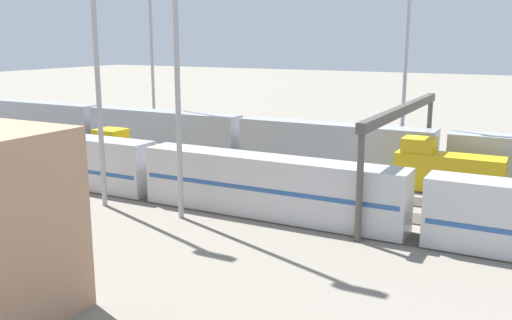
# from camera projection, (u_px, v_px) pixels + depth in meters

# --- Properties ---
(ground_plane) EXTENTS (400.00, 400.00, 0.00)m
(ground_plane) POSITION_uv_depth(u_px,v_px,m) (302.00, 188.00, 56.44)
(ground_plane) COLOR gray
(track_bed_0) EXTENTS (140.00, 2.80, 0.12)m
(track_bed_0) POSITION_uv_depth(u_px,v_px,m) (337.00, 167.00, 65.06)
(track_bed_0) COLOR #3D3833
(track_bed_0) RESTS_ON ground_plane
(track_bed_1) EXTENTS (140.00, 2.80, 0.12)m
(track_bed_1) POSITION_uv_depth(u_px,v_px,m) (321.00, 176.00, 60.74)
(track_bed_1) COLOR #3D3833
(track_bed_1) RESTS_ON ground_plane
(track_bed_2) EXTENTS (140.00, 2.80, 0.12)m
(track_bed_2) POSITION_uv_depth(u_px,v_px,m) (302.00, 187.00, 56.42)
(track_bed_2) COLOR #3D3833
(track_bed_2) RESTS_ON ground_plane
(track_bed_3) EXTENTS (140.00, 2.80, 0.12)m
(track_bed_3) POSITION_uv_depth(u_px,v_px,m) (281.00, 199.00, 52.11)
(track_bed_3) COLOR #4C443D
(track_bed_3) RESTS_ON ground_plane
(track_bed_4) EXTENTS (140.00, 2.80, 0.12)m
(track_bed_4) POSITION_uv_depth(u_px,v_px,m) (255.00, 214.00, 47.79)
(track_bed_4) COLOR #4C443D
(track_bed_4) RESTS_ON ground_plane
(train_on_track_3) EXTENTS (10.00, 3.00, 5.00)m
(train_on_track_3) POSITION_uv_depth(u_px,v_px,m) (132.00, 159.00, 59.68)
(train_on_track_3) COLOR gold
(train_on_track_3) RESTS_ON ground_plane
(train_on_track_1) EXTENTS (10.00, 3.00, 5.00)m
(train_on_track_1) POSITION_uv_depth(u_px,v_px,m) (446.00, 170.00, 54.40)
(train_on_track_1) COLOR gold
(train_on_track_1) RESTS_ON ground_plane
(train_on_track_0) EXTENTS (119.80, 3.00, 5.00)m
(train_on_track_0) POSITION_uv_depth(u_px,v_px,m) (333.00, 145.00, 64.76)
(train_on_track_0) COLOR #A8AAB2
(train_on_track_0) RESTS_ON ground_plane
(train_on_track_4) EXTENTS (95.60, 3.06, 5.00)m
(train_on_track_4) POSITION_uv_depth(u_px,v_px,m) (152.00, 171.00, 52.22)
(train_on_track_4) COLOR #B7BABF
(train_on_track_4) RESTS_ON ground_plane
(light_mast_2) EXTENTS (2.80, 0.70, 25.13)m
(light_mast_2) POSITION_uv_depth(u_px,v_px,m) (408.00, 23.00, 61.53)
(light_mast_2) COLOR #9EA0A5
(light_mast_2) RESTS_ON ground_plane
(signal_gantry) EXTENTS (0.70, 25.00, 8.80)m
(signal_gantry) POSITION_uv_depth(u_px,v_px,m) (403.00, 120.00, 50.45)
(signal_gantry) COLOR #4C4742
(signal_gantry) RESTS_ON ground_plane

